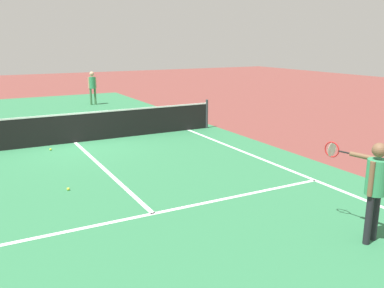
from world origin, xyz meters
TOP-DOWN VIEW (x-y plane):
  - ground_plane at (0.00, 0.00)m, footprint 60.00×60.00m
  - court_surface_inbounds at (0.00, 0.00)m, footprint 10.62×24.40m
  - line_sideline_right at (4.11, -5.95)m, footprint 0.10×11.89m
  - line_service_near at (0.00, -6.40)m, footprint 8.22×0.10m
  - line_center_service at (0.00, -3.20)m, footprint 0.10×6.40m
  - net at (0.00, 0.00)m, footprint 9.87×0.09m
  - player_near at (2.67, -9.07)m, footprint 0.41×1.22m
  - player_far at (2.70, 7.77)m, footprint 0.42×0.32m
  - tennis_ball_mid_court at (-1.15, -4.35)m, footprint 0.07×0.07m
  - tennis_ball_near_net at (-0.87, -0.64)m, footprint 0.07×0.07m

SIDE VIEW (x-z plane):
  - ground_plane at x=0.00m, z-range 0.00..0.00m
  - court_surface_inbounds at x=0.00m, z-range 0.00..0.00m
  - line_sideline_right at x=4.11m, z-range 0.00..0.01m
  - line_service_near at x=0.00m, z-range 0.00..0.01m
  - line_center_service at x=0.00m, z-range 0.00..0.01m
  - tennis_ball_mid_court at x=-1.15m, z-range 0.00..0.07m
  - tennis_ball_near_net at x=-0.87m, z-range 0.00..0.07m
  - net at x=0.00m, z-range -0.04..1.03m
  - player_far at x=2.70m, z-range 0.19..1.86m
  - player_near at x=2.67m, z-range 0.20..1.86m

